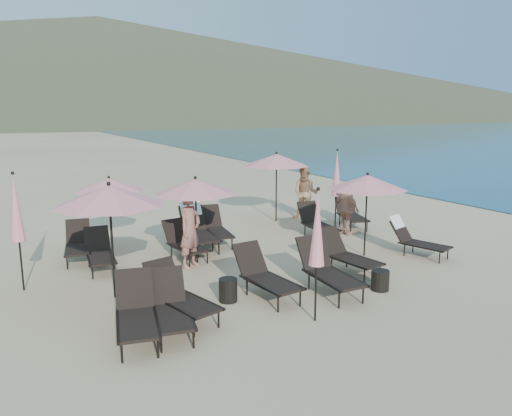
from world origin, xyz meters
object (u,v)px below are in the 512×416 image
umbrella_open_4 (276,160)px  lounger_12 (184,242)px  lounger_6 (78,243)px  umbrella_closed_0 (317,229)px  umbrella_open_0 (109,196)px  beachgoer_a (190,230)px  beachgoer_b (305,193)px  lounger_4 (347,254)px  lounger_13 (180,295)px  beachgoer_c (347,209)px  umbrella_open_1 (195,186)px  umbrella_open_3 (109,184)px  lounger_5 (414,238)px  lounger_1 (136,312)px  lounger_7 (100,252)px  lounger_2 (265,275)px  lounger_3 (328,270)px  lounger_0 (171,306)px  side_table_1 (380,280)px  lounger_11 (350,213)px  umbrella_closed_1 (337,174)px  lounger_10 (317,222)px  lounger_8 (197,227)px  umbrella_closed_2 (16,209)px  lounger_9 (215,227)px  umbrella_open_2 (367,182)px  side_table_0 (228,290)px

umbrella_open_4 → lounger_12: bearing=-149.9°
lounger_6 → umbrella_closed_0: (3.09, -5.96, 1.29)m
umbrella_open_0 → beachgoer_a: (2.10, 1.11, -1.18)m
lounger_12 → beachgoer_b: size_ratio=0.90×
lounger_4 → beachgoer_a: size_ratio=0.92×
lounger_6 → lounger_13: 4.77m
umbrella_closed_0 → beachgoer_c: umbrella_closed_0 is taller
umbrella_open_1 → umbrella_open_3: 2.83m
lounger_4 → lounger_6: bearing=135.8°
umbrella_open_1 → umbrella_open_3: (-1.52, 2.39, -0.16)m
lounger_5 → lounger_12: bearing=136.8°
lounger_1 → lounger_7: size_ratio=1.12×
lounger_2 → lounger_3: 1.34m
lounger_2 → umbrella_open_1: bearing=92.0°
lounger_0 → side_table_1: size_ratio=3.99×
lounger_2 → umbrella_open_3: 5.62m
lounger_11 → umbrella_open_3: size_ratio=0.90×
lounger_1 → lounger_2: bearing=24.5°
side_table_1 → lounger_1: bearing=176.7°
lounger_5 → lounger_12: size_ratio=1.02×
lounger_1 → umbrella_closed_1: bearing=42.8°
lounger_6 → lounger_12: 2.68m
umbrella_open_0 → umbrella_closed_1: (7.44, 2.32, -0.33)m
lounger_5 → lounger_10: size_ratio=0.96×
umbrella_open_1 → umbrella_closed_1: (5.10, 1.02, -0.15)m
lounger_8 → beachgoer_a: 1.81m
lounger_2 → lounger_13: bearing=-179.9°
lounger_4 → umbrella_open_4: 5.76m
umbrella_closed_2 → umbrella_open_3: bearing=44.1°
lounger_3 → beachgoer_a: beachgoer_a is taller
lounger_9 → umbrella_open_2: 4.45m
umbrella_open_4 → umbrella_closed_2: 8.62m
lounger_1 → lounger_5: (7.70, 1.21, 0.01)m
lounger_4 → lounger_13: size_ratio=0.95×
lounger_1 → side_table_1: 5.15m
lounger_13 → lounger_9: bearing=44.8°
side_table_0 → beachgoer_c: beachgoer_c is taller
lounger_5 → umbrella_open_0: (-7.59, 0.82, 1.64)m
side_table_1 → umbrella_closed_0: bearing=-164.2°
lounger_11 → side_table_0: lounger_11 is taller
umbrella_closed_0 → beachgoer_b: bearing=56.7°
umbrella_open_2 → umbrella_open_1: bearing=159.4°
umbrella_open_2 → side_table_0: (-4.49, -1.09, -1.71)m
lounger_5 → side_table_1: 2.98m
umbrella_open_3 → beachgoer_c: 6.92m
lounger_6 → beachgoer_b: beachgoer_b is taller
lounger_2 → side_table_1: lounger_2 is taller
umbrella_closed_2 → lounger_4: bearing=-19.3°
beachgoer_a → lounger_0: bearing=-148.5°
lounger_2 → side_table_0: (-0.78, 0.13, -0.23)m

